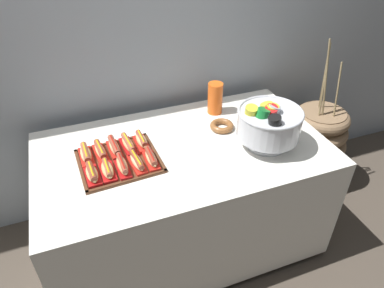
# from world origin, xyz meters

# --- Properties ---
(ground_plane) EXTENTS (10.00, 10.00, 0.00)m
(ground_plane) POSITION_xyz_m (0.00, 0.00, 0.00)
(ground_plane) COLOR #4C4238
(back_wall) EXTENTS (6.00, 0.10, 2.60)m
(back_wall) POSITION_xyz_m (0.00, 0.59, 1.30)
(back_wall) COLOR #9EA8B2
(back_wall) RESTS_ON ground_plane
(buffet_table) EXTENTS (1.59, 0.90, 0.76)m
(buffet_table) POSITION_xyz_m (0.00, 0.00, 0.40)
(buffet_table) COLOR white
(buffet_table) RESTS_ON ground_plane
(floor_vase) EXTENTS (0.47, 0.47, 1.16)m
(floor_vase) POSITION_xyz_m (1.12, 0.20, 0.31)
(floor_vase) COLOR #896B4C
(floor_vase) RESTS_ON ground_plane
(serving_tray) EXTENTS (0.42, 0.38, 0.01)m
(serving_tray) POSITION_xyz_m (-0.35, 0.00, 0.76)
(serving_tray) COLOR #56331E
(serving_tray) RESTS_ON buffet_table
(hot_dog_0) EXTENTS (0.08, 0.16, 0.06)m
(hot_dog_0) POSITION_xyz_m (-0.50, -0.09, 0.79)
(hot_dog_0) COLOR #B21414
(hot_dog_0) RESTS_ON serving_tray
(hot_dog_1) EXTENTS (0.07, 0.16, 0.06)m
(hot_dog_1) POSITION_xyz_m (-0.42, -0.08, 0.79)
(hot_dog_1) COLOR #B21414
(hot_dog_1) RESTS_ON serving_tray
(hot_dog_2) EXTENTS (0.06, 0.17, 0.06)m
(hot_dog_2) POSITION_xyz_m (-0.35, -0.08, 0.79)
(hot_dog_2) COLOR #B21414
(hot_dog_2) RESTS_ON serving_tray
(hot_dog_3) EXTENTS (0.08, 0.17, 0.06)m
(hot_dog_3) POSITION_xyz_m (-0.27, -0.08, 0.79)
(hot_dog_3) COLOR red
(hot_dog_3) RESTS_ON serving_tray
(hot_dog_4) EXTENTS (0.06, 0.17, 0.06)m
(hot_dog_4) POSITION_xyz_m (-0.20, -0.07, 0.79)
(hot_dog_4) COLOR red
(hot_dog_4) RESTS_ON serving_tray
(hot_dog_5) EXTENTS (0.07, 0.17, 0.06)m
(hot_dog_5) POSITION_xyz_m (-0.51, 0.08, 0.79)
(hot_dog_5) COLOR red
(hot_dog_5) RESTS_ON serving_tray
(hot_dog_6) EXTENTS (0.07, 0.18, 0.06)m
(hot_dog_6) POSITION_xyz_m (-0.43, 0.08, 0.79)
(hot_dog_6) COLOR red
(hot_dog_6) RESTS_ON serving_tray
(hot_dog_7) EXTENTS (0.07, 0.18, 0.06)m
(hot_dog_7) POSITION_xyz_m (-0.36, 0.09, 0.79)
(hot_dog_7) COLOR red
(hot_dog_7) RESTS_ON serving_tray
(hot_dog_8) EXTENTS (0.08, 0.18, 0.06)m
(hot_dog_8) POSITION_xyz_m (-0.28, 0.09, 0.79)
(hot_dog_8) COLOR #B21414
(hot_dog_8) RESTS_ON serving_tray
(hot_dog_9) EXTENTS (0.07, 0.16, 0.06)m
(hot_dog_9) POSITION_xyz_m (-0.21, 0.09, 0.79)
(hot_dog_9) COLOR red
(hot_dog_9) RESTS_ON serving_tray
(punch_bowl) EXTENTS (0.35, 0.35, 0.27)m
(punch_bowl) POSITION_xyz_m (0.43, -0.14, 0.91)
(punch_bowl) COLOR silver
(punch_bowl) RESTS_ON buffet_table
(cup_stack) EXTENTS (0.09, 0.09, 0.20)m
(cup_stack) POSITION_xyz_m (0.31, 0.29, 0.86)
(cup_stack) COLOR #EA5B19
(cup_stack) RESTS_ON buffet_table
(donut) EXTENTS (0.14, 0.14, 0.04)m
(donut) POSITION_xyz_m (0.28, 0.10, 0.78)
(donut) COLOR brown
(donut) RESTS_ON buffet_table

